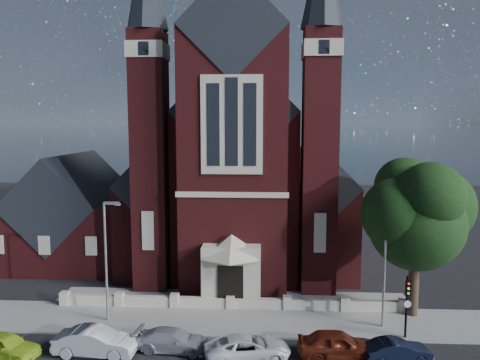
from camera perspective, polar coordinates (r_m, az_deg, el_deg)
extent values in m
plane|color=black|center=(42.35, -0.29, -11.10)|extent=(120.00, 120.00, 0.00)
cube|color=gray|center=(32.56, -1.42, -16.83)|extent=(60.00, 5.00, 0.12)
cube|color=gray|center=(36.24, -0.91, -14.28)|extent=(26.00, 3.00, 0.14)
cube|color=#AFA38B|center=(34.39, -1.15, -15.49)|extent=(24.00, 0.40, 0.90)
cube|color=#531617|center=(50.63, 0.37, 0.00)|extent=(10.00, 30.00, 14.00)
cube|color=black|center=(50.26, 0.38, 7.94)|extent=(10.00, 30.20, 10.00)
cube|color=#531617|center=(51.00, -8.14, -3.43)|extent=(5.00, 26.00, 8.00)
cube|color=#531617|center=(50.30, 8.90, -3.59)|extent=(5.00, 26.00, 8.00)
cube|color=black|center=(50.44, -8.22, 1.04)|extent=(5.01, 26.20, 5.01)
cube|color=black|center=(49.73, 8.98, 0.95)|extent=(5.01, 26.20, 5.01)
cube|color=#531617|center=(34.92, -0.83, 1.82)|extent=(8.00, 3.00, 20.00)
cube|color=black|center=(35.46, -0.86, 18.13)|extent=(8.00, 3.20, 8.00)
cube|color=#AFA38B|center=(33.24, -1.02, 6.73)|extent=(4.40, 0.15, 7.00)
cube|color=black|center=(33.17, -1.03, 7.08)|extent=(0.90, 0.08, 6.20)
cube|color=#AFA38B|center=(34.56, -1.04, -11.48)|extent=(4.20, 2.00, 4.40)
cube|color=black|center=(33.77, -1.17, -13.01)|extent=(1.80, 0.12, 3.20)
cone|color=#AFA38B|center=(33.93, -1.05, -7.95)|extent=(4.60, 4.60, 1.60)
cube|color=#531617|center=(36.92, -10.84, 1.97)|extent=(2.60, 2.60, 20.00)
cube|color=#AFA38B|center=(37.18, -11.15, 15.13)|extent=(2.80, 2.80, 1.20)
cube|color=#531617|center=(36.07, 9.64, 1.88)|extent=(2.60, 2.60, 20.00)
cube|color=#AFA38B|center=(36.34, 9.92, 15.35)|extent=(2.80, 2.80, 1.20)
cube|color=#531617|center=(48.03, -19.59, -5.63)|extent=(12.00, 12.00, 6.00)
cube|color=black|center=(47.48, -19.74, -2.09)|extent=(8.49, 12.20, 8.49)
cylinder|color=black|center=(34.48, 20.42, -11.45)|extent=(0.70, 0.70, 5.00)
sphere|color=black|center=(33.46, 20.71, -4.92)|extent=(6.40, 6.40, 6.40)
sphere|color=black|center=(32.13, 22.18, -1.84)|extent=(4.40, 4.40, 4.40)
cylinder|color=gray|center=(32.30, -16.03, -9.73)|extent=(0.16, 0.16, 8.00)
cube|color=gray|center=(31.25, -15.40, -2.74)|extent=(1.00, 0.15, 0.18)
cube|color=gray|center=(31.14, -14.70, -2.90)|extent=(0.35, 0.22, 0.12)
cylinder|color=gray|center=(31.53, 17.22, -10.19)|extent=(0.16, 0.16, 8.00)
cube|color=gray|center=(30.74, 18.39, -3.00)|extent=(1.00, 0.15, 0.18)
cube|color=gray|center=(30.86, 19.10, -3.15)|extent=(0.35, 0.22, 0.12)
cylinder|color=black|center=(31.07, 19.62, -14.45)|extent=(0.14, 0.14, 4.00)
cube|color=black|center=(30.49, 19.80, -12.27)|extent=(0.28, 0.22, 0.90)
sphere|color=red|center=(30.28, 19.90, -11.81)|extent=(0.14, 0.14, 0.14)
sphere|color=#CC8C0C|center=(30.37, 19.87, -12.35)|extent=(0.14, 0.14, 0.14)
sphere|color=#0C9919|center=(30.47, 19.85, -12.88)|extent=(0.14, 0.14, 0.14)
imported|color=#B5D82B|center=(30.87, -26.65, -17.59)|extent=(4.25, 2.48, 1.36)
imported|color=#B4B6BC|center=(29.29, -17.20, -18.32)|extent=(4.76, 1.87, 1.54)
imported|color=#98999F|center=(28.89, -8.15, -18.75)|extent=(4.46, 2.14, 1.25)
imported|color=white|center=(27.70, 0.90, -19.76)|extent=(5.21, 3.23, 1.34)
imported|color=#591D0F|center=(28.37, 11.84, -19.02)|extent=(4.55, 1.88, 1.54)
imported|color=black|center=(28.84, 18.61, -19.13)|extent=(3.88, 1.77, 1.24)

